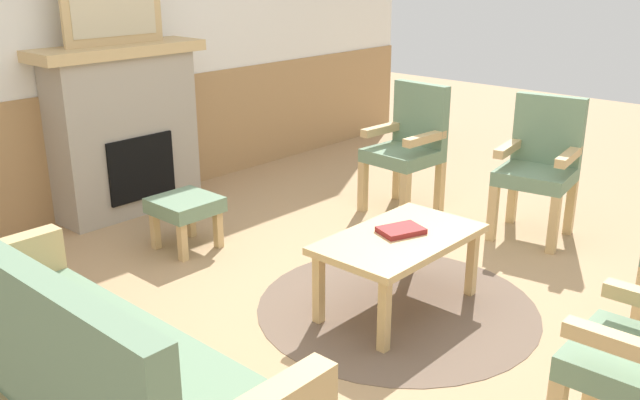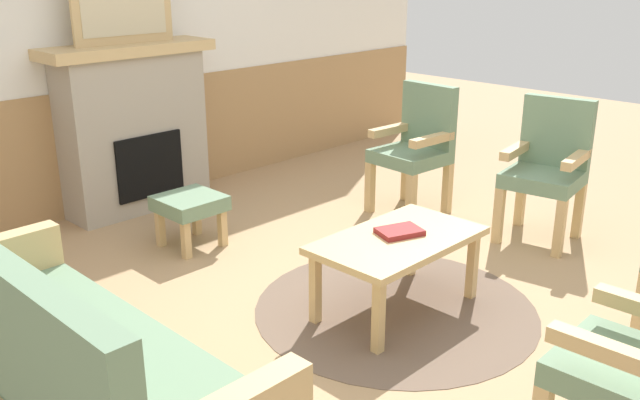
# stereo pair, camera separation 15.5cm
# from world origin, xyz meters

# --- Properties ---
(ground_plane) EXTENTS (14.00, 14.00, 0.00)m
(ground_plane) POSITION_xyz_m (0.00, 0.00, 0.00)
(ground_plane) COLOR tan
(wall_back) EXTENTS (7.20, 0.14, 2.70)m
(wall_back) POSITION_xyz_m (0.00, 2.60, 1.31)
(wall_back) COLOR white
(wall_back) RESTS_ON ground_plane
(fireplace) EXTENTS (1.30, 0.44, 1.28)m
(fireplace) POSITION_xyz_m (0.00, 2.35, 0.65)
(fireplace) COLOR #A39989
(fireplace) RESTS_ON ground_plane
(framed_picture) EXTENTS (0.80, 0.04, 0.56)m
(framed_picture) POSITION_xyz_m (0.00, 2.35, 1.56)
(framed_picture) COLOR tan
(framed_picture) RESTS_ON fireplace
(couch) EXTENTS (0.70, 1.80, 0.98)m
(couch) POSITION_xyz_m (-1.74, -0.08, 0.40)
(couch) COLOR tan
(couch) RESTS_ON ground_plane
(coffee_table) EXTENTS (0.96, 0.56, 0.44)m
(coffee_table) POSITION_xyz_m (0.09, -0.16, 0.39)
(coffee_table) COLOR tan
(coffee_table) RESTS_ON ground_plane
(round_rug) EXTENTS (1.59, 1.59, 0.01)m
(round_rug) POSITION_xyz_m (0.09, -0.16, 0.00)
(round_rug) COLOR brown
(round_rug) RESTS_ON ground_plane
(book_on_table) EXTENTS (0.28, 0.24, 0.03)m
(book_on_table) POSITION_xyz_m (0.13, -0.14, 0.46)
(book_on_table) COLOR maroon
(book_on_table) RESTS_ON coffee_table
(footstool) EXTENTS (0.40, 0.40, 0.36)m
(footstool) POSITION_xyz_m (-0.17, 1.42, 0.28)
(footstool) COLOR tan
(footstool) RESTS_ON ground_plane
(armchair_near_fireplace) EXTENTS (0.51, 0.51, 0.98)m
(armchair_near_fireplace) POSITION_xyz_m (1.47, 0.76, 0.54)
(armchair_near_fireplace) COLOR tan
(armchair_near_fireplace) RESTS_ON ground_plane
(armchair_by_window_left) EXTENTS (0.55, 0.55, 0.98)m
(armchair_by_window_left) POSITION_xyz_m (1.66, -0.21, 0.54)
(armchair_by_window_left) COLOR tan
(armchair_by_window_left) RESTS_ON ground_plane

